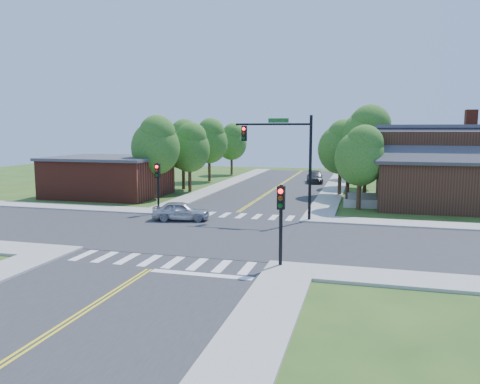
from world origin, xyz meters
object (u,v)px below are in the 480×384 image
(signal_pole_se, at_px, (281,210))
(signal_pole_nw, at_px, (158,178))
(car_silver, at_px, (181,211))
(house_ne, at_px, (442,166))
(signal_mast_ne, at_px, (286,150))
(car_dgrey, at_px, (315,177))

(signal_pole_se, height_order, signal_pole_nw, same)
(signal_pole_se, distance_m, car_silver, 12.65)
(signal_pole_nw, height_order, car_silver, signal_pole_nw)
(house_ne, bearing_deg, signal_pole_nw, -157.31)
(signal_mast_ne, distance_m, car_silver, 8.30)
(signal_pole_se, height_order, car_silver, signal_pole_se)
(signal_mast_ne, distance_m, signal_pole_se, 11.55)
(signal_pole_nw, bearing_deg, house_ne, 22.69)
(car_silver, bearing_deg, signal_pole_se, -148.54)
(signal_mast_ne, xyz_separation_m, signal_pole_se, (1.69, -11.21, -2.19))
(car_dgrey, bearing_deg, signal_mast_ne, -97.16)
(signal_pole_se, relative_size, car_dgrey, 0.81)
(signal_mast_ne, relative_size, car_dgrey, 1.54)
(signal_pole_nw, bearing_deg, signal_mast_ne, 0.07)
(signal_pole_nw, height_order, car_dgrey, signal_pole_nw)
(signal_pole_se, distance_m, house_ne, 22.03)
(signal_mast_ne, bearing_deg, signal_pole_se, -81.44)
(signal_pole_se, relative_size, signal_pole_nw, 1.00)
(signal_pole_nw, distance_m, house_ne, 22.45)
(signal_pole_se, height_order, car_dgrey, signal_pole_se)
(house_ne, bearing_deg, car_silver, -149.25)
(signal_mast_ne, distance_m, car_dgrey, 23.86)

